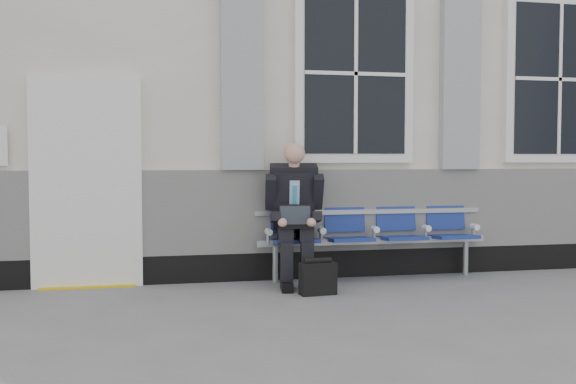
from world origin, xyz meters
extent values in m
cube|color=silver|center=(0.00, 3.50, 2.10)|extent=(14.00, 4.00, 4.20)
cube|color=black|center=(0.00, 1.47, 0.15)|extent=(14.00, 0.10, 0.30)
cube|color=silver|center=(0.00, 1.46, 0.75)|extent=(14.00, 0.08, 0.90)
cube|color=#989B9E|center=(-3.40, 1.44, 2.40)|extent=(0.45, 0.14, 2.40)
cube|color=#989B9E|center=(-0.90, 1.44, 2.40)|extent=(0.45, 0.14, 2.40)
cube|color=white|center=(-2.15, 1.46, 2.25)|extent=(1.35, 0.10, 1.95)
cube|color=black|center=(-2.15, 1.41, 2.25)|extent=(1.15, 0.02, 1.75)
cube|color=white|center=(0.35, 1.46, 2.25)|extent=(1.35, 0.10, 1.95)
cube|color=black|center=(0.35, 1.41, 2.25)|extent=(1.15, 0.02, 1.75)
cube|color=black|center=(-5.00, 1.60, 1.05)|extent=(0.95, 0.30, 2.10)
cube|color=white|center=(-5.00, 1.45, 1.05)|extent=(1.10, 0.10, 2.20)
cube|color=gold|center=(-5.00, 1.48, 0.01)|extent=(0.95, 0.30, 0.02)
cube|color=#9EA0A3|center=(-1.97, 1.30, 0.42)|extent=(2.60, 0.07, 0.07)
cube|color=#9EA0A3|center=(-1.97, 1.42, 0.73)|extent=(2.60, 0.05, 0.05)
cylinder|color=#9EA0A3|center=(-3.07, 1.30, 0.20)|extent=(0.06, 0.06, 0.39)
cylinder|color=#9EA0A3|center=(-0.87, 1.30, 0.20)|extent=(0.06, 0.06, 0.39)
cube|color=navy|center=(-2.87, 1.22, 0.45)|extent=(0.46, 0.42, 0.07)
cube|color=navy|center=(-2.87, 1.43, 0.71)|extent=(0.46, 0.10, 0.40)
cube|color=navy|center=(-2.27, 1.22, 0.45)|extent=(0.46, 0.42, 0.07)
cube|color=navy|center=(-2.27, 1.43, 0.71)|extent=(0.46, 0.10, 0.40)
cube|color=navy|center=(-1.67, 1.22, 0.45)|extent=(0.46, 0.42, 0.07)
cube|color=navy|center=(-1.67, 1.43, 0.71)|extent=(0.46, 0.10, 0.40)
cube|color=navy|center=(-1.07, 1.22, 0.45)|extent=(0.46, 0.42, 0.07)
cube|color=navy|center=(-1.07, 1.43, 0.71)|extent=(0.46, 0.10, 0.40)
cylinder|color=white|center=(-3.15, 1.25, 0.55)|extent=(0.07, 0.12, 0.07)
cylinder|color=white|center=(-2.57, 1.25, 0.55)|extent=(0.07, 0.12, 0.07)
cylinder|color=white|center=(-1.97, 1.25, 0.55)|extent=(0.07, 0.12, 0.07)
cylinder|color=white|center=(-1.37, 1.25, 0.55)|extent=(0.07, 0.12, 0.07)
cylinder|color=white|center=(-0.79, 1.25, 0.55)|extent=(0.07, 0.12, 0.07)
cube|color=black|center=(-3.03, 0.84, 0.05)|extent=(0.15, 0.28, 0.09)
cube|color=black|center=(-2.83, 0.81, 0.05)|extent=(0.15, 0.28, 0.09)
cube|color=black|center=(-3.03, 0.90, 0.25)|extent=(0.14, 0.15, 0.47)
cube|color=black|center=(-2.82, 0.87, 0.25)|extent=(0.14, 0.15, 0.47)
cube|color=black|center=(-3.00, 1.13, 0.54)|extent=(0.21, 0.48, 0.15)
cube|color=black|center=(-2.79, 1.10, 0.54)|extent=(0.21, 0.48, 0.15)
cube|color=black|center=(-2.86, 1.32, 0.89)|extent=(0.48, 0.41, 0.66)
cube|color=#ADB9E3|center=(-2.88, 1.20, 0.91)|extent=(0.12, 0.11, 0.37)
cube|color=#29A0C1|center=(-2.88, 1.19, 0.89)|extent=(0.06, 0.09, 0.31)
cube|color=black|center=(-2.87, 1.29, 1.20)|extent=(0.53, 0.31, 0.15)
cylinder|color=#D79D86|center=(-2.88, 1.24, 1.27)|extent=(0.11, 0.11, 0.10)
sphere|color=#D79D86|center=(-2.88, 1.18, 1.38)|extent=(0.22, 0.22, 0.22)
cube|color=black|center=(-3.13, 1.25, 0.97)|extent=(0.14, 0.31, 0.39)
cube|color=black|center=(-2.63, 1.18, 0.97)|extent=(0.14, 0.31, 0.39)
cube|color=black|center=(-3.11, 1.06, 0.72)|extent=(0.14, 0.33, 0.15)
cube|color=black|center=(-2.70, 1.00, 0.72)|extent=(0.14, 0.33, 0.15)
sphere|color=#D79D86|center=(-3.07, 0.91, 0.68)|extent=(0.09, 0.09, 0.09)
sphere|color=#D79D86|center=(-2.78, 0.87, 0.68)|extent=(0.09, 0.09, 0.09)
cube|color=black|center=(-2.91, 0.97, 0.63)|extent=(0.37, 0.28, 0.02)
cube|color=black|center=(-2.90, 1.09, 0.74)|extent=(0.35, 0.14, 0.22)
cube|color=black|center=(-2.90, 1.08, 0.74)|extent=(0.32, 0.11, 0.19)
cube|color=black|center=(-2.78, 0.61, 0.16)|extent=(0.36, 0.19, 0.31)
cylinder|color=black|center=(-2.78, 0.61, 0.33)|extent=(0.28, 0.09, 0.06)
camera|label=1|loc=(-4.30, -5.37, 1.32)|focal=40.00mm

